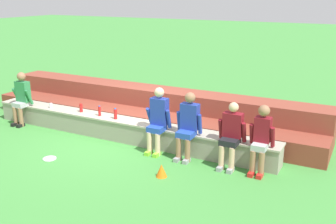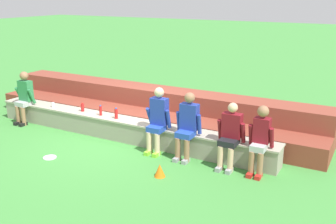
% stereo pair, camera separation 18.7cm
% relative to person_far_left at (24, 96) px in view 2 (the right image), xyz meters
% --- Properties ---
extents(ground_plane, '(80.00, 80.00, 0.00)m').
position_rel_person_far_left_xyz_m(ground_plane, '(2.91, 0.03, -0.74)').
color(ground_plane, '#428E3D').
extents(stone_seating_wall, '(7.45, 0.51, 0.50)m').
position_rel_person_far_left_xyz_m(stone_seating_wall, '(2.91, 0.27, -0.47)').
color(stone_seating_wall, gray).
rests_on(stone_seating_wall, ground).
extents(brick_bleachers, '(9.02, 1.52, 0.91)m').
position_rel_person_far_left_xyz_m(brick_bleachers, '(2.91, 1.56, -0.36)').
color(brick_bleachers, brown).
rests_on(brick_bleachers, ground).
extents(person_far_left, '(0.54, 0.50, 1.37)m').
position_rel_person_far_left_xyz_m(person_far_left, '(0.00, 0.00, 0.00)').
color(person_far_left, '#996B4C').
rests_on(person_far_left, ground).
extents(person_left_of_center, '(0.55, 0.53, 1.42)m').
position_rel_person_far_left_xyz_m(person_left_of_center, '(4.04, -0.00, 0.01)').
color(person_left_of_center, beige).
rests_on(person_left_of_center, ground).
extents(person_center, '(0.55, 0.57, 1.39)m').
position_rel_person_far_left_xyz_m(person_center, '(4.74, 0.01, 0.00)').
color(person_center, '#996B4C').
rests_on(person_center, ground).
extents(person_right_of_center, '(0.56, 0.54, 1.31)m').
position_rel_person_far_left_xyz_m(person_right_of_center, '(5.68, -0.01, -0.05)').
color(person_right_of_center, '#DBAD89').
rests_on(person_right_of_center, ground).
extents(person_far_right, '(0.48, 0.52, 1.33)m').
position_rel_person_far_left_xyz_m(person_far_right, '(6.26, 0.01, -0.03)').
color(person_far_right, '#996B4C').
rests_on(person_far_right, ground).
extents(water_bottle_center_gap, '(0.06, 0.06, 0.27)m').
position_rel_person_far_left_xyz_m(water_bottle_center_gap, '(-0.39, 0.28, -0.11)').
color(water_bottle_center_gap, silver).
rests_on(water_bottle_center_gap, stone_seating_wall).
extents(water_bottle_near_right, '(0.08, 0.08, 0.26)m').
position_rel_person_far_left_xyz_m(water_bottle_near_right, '(2.79, 0.22, -0.12)').
color(water_bottle_near_right, red).
rests_on(water_bottle_near_right, stone_seating_wall).
extents(water_bottle_mid_left, '(0.08, 0.08, 0.22)m').
position_rel_person_far_left_xyz_m(water_bottle_mid_left, '(1.71, 0.29, -0.14)').
color(water_bottle_mid_left, red).
rests_on(water_bottle_mid_left, stone_seating_wall).
extents(water_bottle_mid_right, '(0.06, 0.06, 0.25)m').
position_rel_person_far_left_xyz_m(water_bottle_mid_right, '(2.31, 0.24, -0.12)').
color(water_bottle_mid_right, red).
rests_on(water_bottle_mid_right, stone_seating_wall).
extents(plastic_cup_right_end, '(0.08, 0.08, 0.12)m').
position_rel_person_far_left_xyz_m(plastic_cup_right_end, '(0.79, 0.22, -0.18)').
color(plastic_cup_right_end, white).
rests_on(plastic_cup_right_end, stone_seating_wall).
extents(frisbee, '(0.28, 0.28, 0.02)m').
position_rel_person_far_left_xyz_m(frisbee, '(2.23, -1.41, -0.73)').
color(frisbee, white).
rests_on(frisbee, ground).
extents(sports_cone, '(0.21, 0.21, 0.25)m').
position_rel_person_far_left_xyz_m(sports_cone, '(4.69, -1.04, -0.61)').
color(sports_cone, orange).
rests_on(sports_cone, ground).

